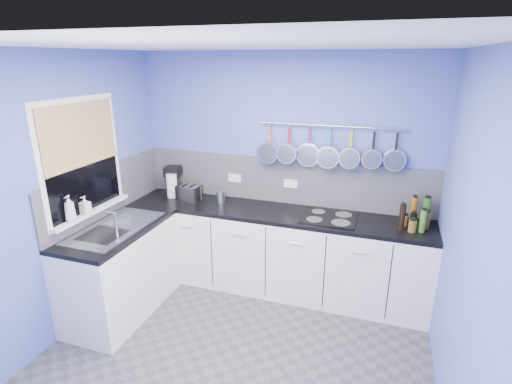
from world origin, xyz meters
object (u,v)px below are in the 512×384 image
Objects in this scene: soap_bottle_a at (70,209)px; paper_towel at (172,186)px; hob at (329,218)px; soap_bottle_b at (85,205)px; canister at (221,197)px; toaster at (189,193)px; coffee_maker at (173,181)px.

paper_towel is (0.29, 1.23, -0.13)m from soap_bottle_a.
hob is (1.81, -0.06, -0.13)m from paper_towel.
soap_bottle_b is 1.40m from canister.
soap_bottle_a is at bearing -125.76° from canister.
soap_bottle_b reaches higher than toaster.
soap_bottle_a reaches higher than soap_bottle_b.
paper_towel is 0.50× the size of hob.
paper_towel is 0.10m from coffee_maker.
toaster is at bearing -30.80° from coffee_maker.
canister is at bearing 49.81° from soap_bottle_b.
soap_bottle_a is 1.28m from paper_towel.
hob is at bearing -2.00° from paper_towel.
soap_bottle_a is 0.19m from soap_bottle_b.
soap_bottle_b is at bearing 90.00° from soap_bottle_a.
canister is (0.89, 1.24, -0.20)m from soap_bottle_a.
canister is (0.38, 0.03, -0.01)m from toaster.
toaster is at bearing -4.78° from paper_towel.
soap_bottle_a is 0.73× the size of coffee_maker.
toaster reaches higher than canister.
soap_bottle_a is at bearing -150.92° from hob.
soap_bottle_a is 0.88× the size of paper_towel.
canister reaches higher than hob.
coffee_maker is (0.25, 1.13, -0.07)m from soap_bottle_b.
canister is at bearing 54.24° from soap_bottle_a.
coffee_maker is 0.29m from toaster.
paper_towel is 0.23m from toaster.
paper_towel reaches higher than toaster.
coffee_maker reaches higher than hob.
soap_bottle_a is 1.33m from toaster.
toaster is (0.52, 1.03, -0.15)m from soap_bottle_b.
hob is (1.85, -0.15, -0.16)m from coffee_maker.
hob is at bearing 15.00° from toaster.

